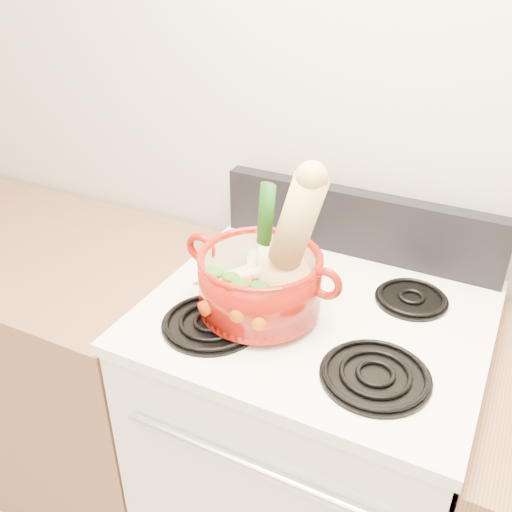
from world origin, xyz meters
The scene contains 25 objects.
wall_back centered at (0.00, 1.75, 1.30)m, with size 3.50×0.02×2.60m, color beige.
stove_body centered at (0.00, 1.40, 0.46)m, with size 0.76×0.65×0.92m, color white.
cooktop centered at (0.00, 1.40, 0.93)m, with size 0.78×0.67×0.03m, color white.
control_backsplash centered at (0.00, 1.70, 1.04)m, with size 0.76×0.05×0.18m, color black.
oven_handle centered at (0.00, 1.06, 0.78)m, with size 0.02×0.02×0.60m, color silver.
counter_left centered at (-1.07, 1.40, 0.45)m, with size 1.36×0.65×0.90m, color brown.
burner_front_left centered at (-0.19, 1.24, 0.96)m, with size 0.22×0.22×0.02m, color black.
burner_front_right centered at (0.19, 1.24, 0.96)m, with size 0.22×0.22×0.02m, color black.
burner_back_left centered at (-0.19, 1.54, 0.96)m, with size 0.17×0.17×0.02m, color black.
burner_back_right centered at (0.19, 1.54, 0.96)m, with size 0.17×0.17×0.02m, color black.
dutch_oven centered at (-0.11, 1.33, 1.04)m, with size 0.28×0.28×0.14m, color maroon.
pot_handle_left centered at (-0.27, 1.34, 1.08)m, with size 0.08×0.08×0.02m, color maroon.
pot_handle_right centered at (0.04, 1.33, 1.08)m, with size 0.08×0.08×0.02m, color maroon.
squash centered at (-0.06, 1.35, 1.15)m, with size 0.13×0.13×0.31m, color #DCB871, non-canonical shape.
leek centered at (-0.13, 1.39, 1.13)m, with size 0.04×0.04×0.26m, color silver.
ginger centered at (-0.07, 1.39, 1.02)m, with size 0.08×0.06×0.04m, color #D3B281.
parsnip_0 centered at (-0.14, 1.37, 1.02)m, with size 0.04×0.04×0.20m, color beige.
parsnip_1 centered at (-0.19, 1.36, 1.03)m, with size 0.04×0.04×0.18m, color beige.
parsnip_2 centered at (-0.16, 1.38, 1.03)m, with size 0.04×0.04×0.18m, color #F0E6C3.
parsnip_3 centered at (-0.18, 1.32, 1.04)m, with size 0.04×0.04×0.17m, color beige.
carrot_0 centered at (-0.14, 1.30, 1.01)m, with size 0.03×0.03×0.16m, color #C34909.
carrot_1 centered at (-0.15, 1.27, 1.02)m, with size 0.03×0.03×0.16m, color #CA3C0A.
carrot_2 centered at (-0.08, 1.28, 1.03)m, with size 0.03×0.03×0.17m, color #D9640A.
carrot_3 centered at (-0.15, 1.28, 1.03)m, with size 0.03×0.03×0.12m, color red.
carrot_4 centered at (-0.12, 1.27, 1.04)m, with size 0.03×0.03×0.16m, color orange.
Camera 1 is at (0.36, 0.37, 1.74)m, focal length 40.00 mm.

